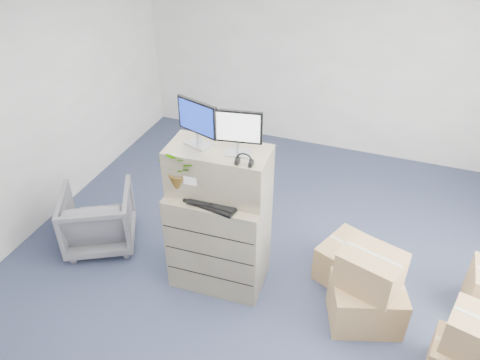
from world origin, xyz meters
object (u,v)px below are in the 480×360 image
at_px(monitor_left, 197,121).
at_px(monitor_right, 238,130).
at_px(filing_cabinet_lower, 219,238).
at_px(water_bottle, 232,180).
at_px(office_chair, 98,216).
at_px(potted_plant, 182,174).
at_px(keyboard, 212,203).

bearing_deg(monitor_left, monitor_right, 15.97).
bearing_deg(filing_cabinet_lower, water_bottle, 36.18).
bearing_deg(office_chair, monitor_left, 152.21).
height_order(monitor_right, potted_plant, monitor_right).
height_order(monitor_right, office_chair, monitor_right).
height_order(monitor_left, water_bottle, monitor_left).
bearing_deg(monitor_left, potted_plant, -105.11).
height_order(monitor_left, office_chair, monitor_left).
distance_m(monitor_left, water_bottle, 0.68).
bearing_deg(water_bottle, filing_cabinet_lower, -141.54).
bearing_deg(monitor_right, monitor_left, 167.60).
bearing_deg(water_bottle, potted_plant, -155.50).
bearing_deg(office_chair, keyboard, 144.09).
bearing_deg(filing_cabinet_lower, monitor_right, 10.00).
bearing_deg(keyboard, water_bottle, 76.72).
bearing_deg(water_bottle, office_chair, -178.68).
relative_size(filing_cabinet_lower, water_bottle, 4.10).
bearing_deg(monitor_left, keyboard, -27.53).
bearing_deg(filing_cabinet_lower, keyboard, -88.60).
relative_size(filing_cabinet_lower, office_chair, 1.42).
height_order(monitor_left, potted_plant, monitor_left).
bearing_deg(water_bottle, monitor_right, -28.63).
bearing_deg(filing_cabinet_lower, monitor_left, 160.50).
xyz_separation_m(filing_cabinet_lower, keyboard, (0.01, -0.16, 0.59)).
height_order(filing_cabinet_lower, water_bottle, water_bottle).
bearing_deg(potted_plant, keyboard, -9.53).
bearing_deg(monitor_right, filing_cabinet_lower, -177.43).
relative_size(monitor_left, potted_plant, 0.84).
distance_m(filing_cabinet_lower, keyboard, 0.61).
relative_size(keyboard, potted_plant, 0.99).
xyz_separation_m(monitor_right, water_bottle, (-0.09, 0.05, -0.59)).
relative_size(filing_cabinet_lower, keyboard, 2.15).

